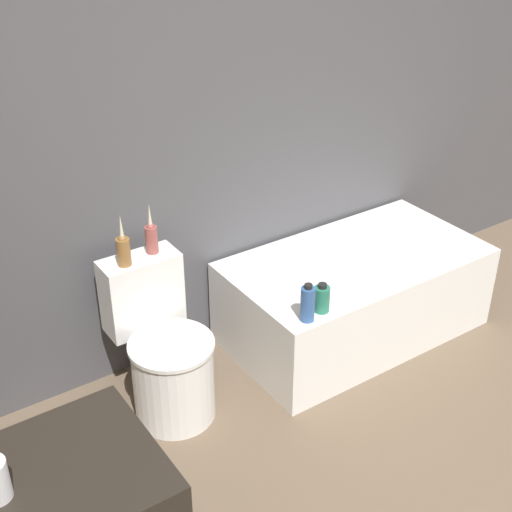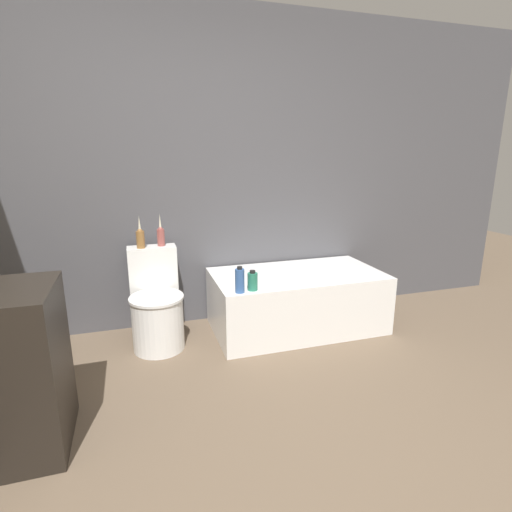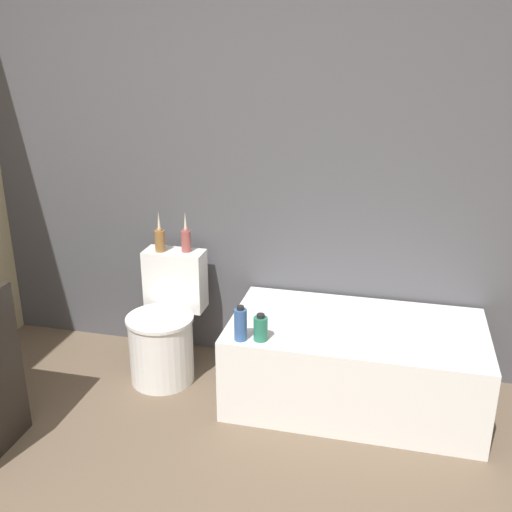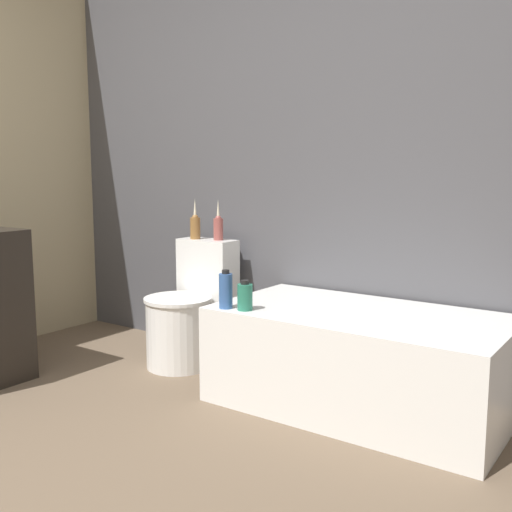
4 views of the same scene
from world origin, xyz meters
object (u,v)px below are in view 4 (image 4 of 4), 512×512
object	(u,v)px
shampoo_bottle_tall	(226,290)
shampoo_bottle_short	(245,296)
vase_silver	(218,226)
toilet	(187,314)
bathtub	(359,359)
vase_gold	(195,225)

from	to	relation	value
shampoo_bottle_tall	shampoo_bottle_short	size ratio (longest dim) A/B	1.30
vase_silver	toilet	bearing A→B (deg)	-110.45
bathtub	shampoo_bottle_short	size ratio (longest dim) A/B	9.42
toilet	vase_gold	bearing A→B (deg)	113.92
bathtub	vase_gold	bearing A→B (deg)	170.25
vase_silver	bathtub	bearing A→B (deg)	-12.86
bathtub	vase_silver	size ratio (longest dim) A/B	5.55
toilet	shampoo_bottle_tall	xyz separation A→B (m)	(0.57, -0.35, 0.27)
shampoo_bottle_short	vase_silver	bearing A→B (deg)	137.83
vase_gold	vase_silver	size ratio (longest dim) A/B	1.00
toilet	vase_silver	xyz separation A→B (m)	(0.08, 0.21, 0.52)
vase_silver	shampoo_bottle_tall	xyz separation A→B (m)	(0.49, -0.56, -0.25)
bathtub	shampoo_bottle_tall	distance (m)	0.74
toilet	bathtub	bearing A→B (deg)	-1.71
toilet	vase_silver	world-z (taller)	vase_silver
shampoo_bottle_tall	bathtub	bearing A→B (deg)	28.50
toilet	shampoo_bottle_short	world-z (taller)	toilet
vase_silver	shampoo_bottle_short	bearing A→B (deg)	-42.17
shampoo_bottle_short	vase_gold	bearing A→B (deg)	146.10
bathtub	shampoo_bottle_tall	xyz separation A→B (m)	(-0.58, -0.32, 0.33)
bathtub	shampoo_bottle_tall	world-z (taller)	shampoo_bottle_tall
vase_silver	vase_gold	bearing A→B (deg)	-167.96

